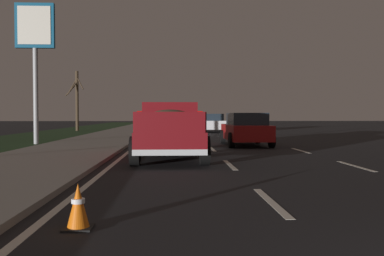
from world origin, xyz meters
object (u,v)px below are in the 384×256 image
Objects in this scene: pickup_truck at (170,129)px; sedan_white at (212,123)px; gas_price_sign at (35,38)px; sedan_red at (246,129)px; traffic_cone_near at (78,207)px; bare_tree_far at (77,99)px.

sedan_white is at bearing -8.85° from pickup_truck.
sedan_white is 17.80m from gas_price_sign.
gas_price_sign is (-14.01, 10.04, 4.44)m from sedan_white.
traffic_cone_near is (-14.51, 4.59, -0.50)m from sedan_red.
pickup_truck is at bearing 171.15° from sedan_white.
sedan_white and sedan_red have the same top height.
bare_tree_far is (17.49, 1.98, -2.35)m from gas_price_sign.
sedan_red is (5.94, -3.52, -0.20)m from pickup_truck.
sedan_red is 7.62× the size of traffic_cone_near.
bare_tree_far is 9.34× the size of traffic_cone_near.
gas_price_sign reaches higher than traffic_cone_near.
pickup_truck is 1.23× the size of sedan_red.
sedan_red is at bearing -179.26° from sedan_white.
pickup_truck is 21.61m from sedan_white.
gas_price_sign is at bearing 82.20° from sedan_red.
pickup_truck is at bearing 149.31° from sedan_red.
traffic_cone_near is at bearing 172.89° from pickup_truck.
bare_tree_far is 34.36m from traffic_cone_near.
pickup_truck reaches higher than traffic_cone_near.
gas_price_sign reaches higher than sedan_white.
traffic_cone_near is (-33.41, -7.63, -2.59)m from bare_tree_far.
sedan_white is 0.64× the size of gas_price_sign.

